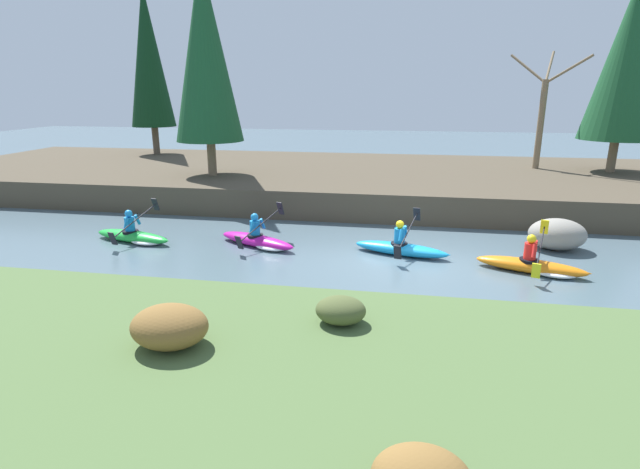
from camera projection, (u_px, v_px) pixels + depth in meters
ground_plane at (401, 260)px, 13.81m from camera, size 90.00×90.00×0.00m
riverbank_near at (391, 416)px, 6.77m from camera, size 44.00×7.31×0.54m
riverbank_far at (406, 182)px, 22.53m from camera, size 44.00×11.46×1.05m
conifer_tree_far_left at (148, 57)px, 26.46m from camera, size 2.35×2.35×8.80m
conifer_tree_left at (205, 51)px, 19.68m from camera, size 2.75×2.75×8.47m
conifer_tree_mid_left at (628, 58)px, 20.57m from camera, size 3.12×3.12×8.06m
bare_tree_upstream at (542, 114)px, 22.24m from camera, size 2.89×2.85×5.17m
shrub_clump_nearest at (170, 326)px, 7.99m from camera, size 1.26×1.05×0.68m
shrub_clump_second at (341, 310)px, 8.81m from camera, size 0.90×0.75×0.49m
kayaker_lead at (535, 266)px, 12.77m from camera, size 2.76×2.03×1.20m
kayaker_middle at (402, 247)px, 14.15m from camera, size 2.78×2.04×1.20m
kayaker_trailing at (260, 240)px, 14.91m from camera, size 2.71×1.97×1.20m
kayaker_far_back at (135, 236)px, 15.35m from camera, size 2.79×2.05×1.20m
boulder_midstream at (557, 234)px, 14.60m from camera, size 1.62×1.27×0.91m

